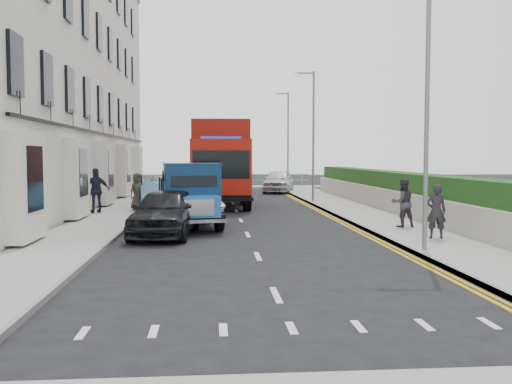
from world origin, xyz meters
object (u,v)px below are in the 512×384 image
red_lorry (221,161)px  pedestrian_east_near (436,211)px  lamp_mid (311,128)px  bedford_lorry (192,199)px  parked_car_front (165,212)px  lamp_far (286,135)px  lamp_near (422,98)px

red_lorry → pedestrian_east_near: (6.02, -13.26, -1.38)m
lamp_mid → red_lorry: size_ratio=0.85×
bedford_lorry → pedestrian_east_near: 8.05m
pedestrian_east_near → parked_car_front: bearing=-3.1°
red_lorry → lamp_far: bearing=67.0°
lamp_near → bedford_lorry: lamp_near is taller
lamp_near → red_lorry: 16.02m
lamp_near → lamp_mid: size_ratio=1.00×
bedford_lorry → lamp_near: bearing=-51.3°
lamp_near → bedford_lorry: size_ratio=1.42×
lamp_near → parked_car_front: size_ratio=1.57×
lamp_near → parked_car_front: 8.47m
lamp_mid → bedford_lorry: 12.44m
lamp_near → parked_car_front: (-6.78, 3.91, -3.24)m
lamp_far → lamp_near: bearing=-90.0°
lamp_far → bedford_lorry: (-6.00, -20.48, -2.97)m
red_lorry → pedestrian_east_near: bearing=-64.6°
parked_car_front → pedestrian_east_near: bearing=-7.6°
red_lorry → pedestrian_east_near: red_lorry is taller
lamp_mid → red_lorry: (-4.82, -0.82, -1.71)m
lamp_near → bedford_lorry: (-6.00, 5.52, -2.97)m
parked_car_front → pedestrian_east_near: size_ratio=2.81×
bedford_lorry → parked_car_front: bedford_lorry is taller
lamp_near → pedestrian_east_near: bearing=58.1°
lamp_near → pedestrian_east_near: (1.20, 1.92, -3.08)m
lamp_mid → parked_car_front: lamp_mid is taller
lamp_far → pedestrian_east_near: bearing=-87.2°
lamp_near → parked_car_front: lamp_near is taller
lamp_far → bedford_lorry: lamp_far is taller
lamp_mid → bedford_lorry: size_ratio=1.42×
parked_car_front → lamp_far: bearing=79.3°
lamp_near → red_lorry: (-4.82, 15.18, -1.71)m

